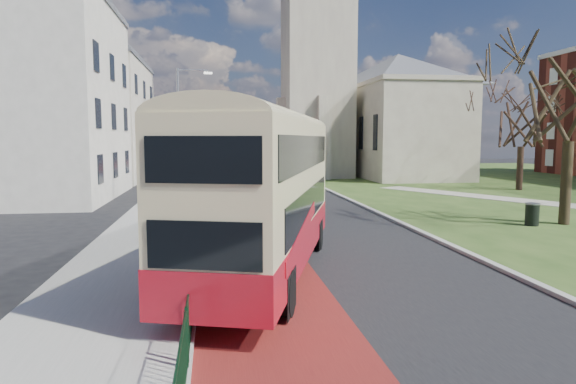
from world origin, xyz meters
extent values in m
plane|color=black|center=(0.00, 0.00, 0.00)|extent=(160.00, 160.00, 0.00)
cube|color=black|center=(1.50, 20.00, 0.01)|extent=(9.00, 120.00, 0.01)
cube|color=#591414|center=(-1.20, 20.00, 0.01)|extent=(3.40, 120.00, 0.01)
cube|color=gray|center=(-5.00, 20.00, 0.06)|extent=(4.00, 120.00, 0.12)
cube|color=#999993|center=(-3.00, 20.00, 0.07)|extent=(0.25, 120.00, 0.13)
cube|color=#999993|center=(6.10, 22.00, 0.07)|extent=(0.25, 80.00, 0.13)
cylinder|color=#0B311B|center=(-2.95, 4.00, 1.10)|extent=(0.04, 24.00, 0.04)
cylinder|color=#0B311B|center=(-2.95, 4.00, 0.15)|extent=(0.04, 24.00, 0.04)
cube|color=gray|center=(8.00, 38.00, 12.00)|extent=(6.50, 6.50, 24.00)
cube|color=gray|center=(16.50, 38.00, 4.50)|extent=(9.00, 18.00, 9.00)
pyramid|color=#565960|center=(16.50, 38.00, 12.60)|extent=(9.00, 18.00, 3.60)
cube|color=beige|center=(-14.00, 22.00, 6.25)|extent=(10.00, 14.00, 12.50)
cube|color=#BAB19D|center=(-14.00, 38.00, 5.50)|extent=(10.00, 16.00, 11.00)
cube|color=#565960|center=(-14.00, 38.00, 11.25)|extent=(10.30, 16.30, 0.50)
cylinder|color=gray|center=(-4.50, 18.00, 4.12)|extent=(0.16, 0.16, 8.00)
cylinder|color=gray|center=(-3.60, 18.00, 8.02)|extent=(1.80, 0.10, 0.10)
cube|color=silver|center=(-2.70, 18.00, 7.87)|extent=(0.50, 0.18, 0.12)
cube|color=#A50F1D|center=(-1.01, 0.92, 1.03)|extent=(5.73, 11.35, 1.01)
cube|color=beige|center=(-1.01, 0.92, 2.99)|extent=(5.69, 11.29, 2.92)
cube|color=black|center=(-2.13, 1.58, 2.09)|extent=(2.74, 8.70, 0.96)
cube|color=black|center=(0.29, 0.84, 2.09)|extent=(2.74, 8.70, 0.96)
cube|color=black|center=(-2.22, 1.29, 3.60)|extent=(3.01, 9.55, 0.91)
cube|color=black|center=(0.20, 0.55, 3.60)|extent=(3.01, 9.55, 0.91)
cube|color=black|center=(0.62, 6.19, 2.09)|extent=(2.18, 0.74, 1.06)
cube|color=black|center=(0.62, 6.19, 3.60)|extent=(2.18, 0.74, 0.91)
cube|color=orange|center=(0.62, 6.19, 4.17)|extent=(1.75, 0.63, 0.30)
cylinder|color=black|center=(-1.01, 4.87, 0.52)|extent=(0.60, 1.09, 1.05)
cylinder|color=black|center=(1.22, 4.18, 0.52)|extent=(0.60, 1.09, 1.05)
cylinder|color=black|center=(-3.11, -1.91, 0.52)|extent=(0.60, 1.09, 1.05)
cylinder|color=black|center=(-0.88, -2.60, 0.52)|extent=(0.60, 1.09, 1.05)
cylinder|color=#322819|center=(13.51, 7.63, 1.94)|extent=(0.59, 0.59, 3.80)
cylinder|color=#312018|center=(20.70, 22.50, 1.70)|extent=(0.48, 0.48, 3.31)
cylinder|color=black|center=(11.80, 7.49, 0.52)|extent=(0.79, 0.79, 0.96)
cylinder|color=gray|center=(11.80, 7.49, 1.03)|extent=(0.85, 0.85, 0.06)
camera|label=1|loc=(-2.45, -13.66, 3.98)|focal=32.00mm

